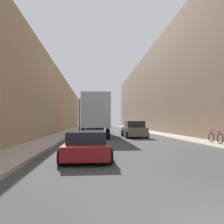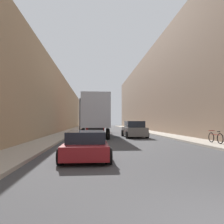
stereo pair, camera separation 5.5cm
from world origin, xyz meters
name	(u,v)px [view 1 (the left image)]	position (x,y,z in m)	size (l,w,h in m)	color
sidewalk_right	(148,132)	(6.00, 30.00, 0.07)	(2.21, 80.00, 0.15)	#B2A899
sidewalk_left	(68,132)	(-6.00, 30.00, 0.07)	(2.21, 80.00, 0.15)	#B2A899
building_right	(173,88)	(10.11, 30.00, 6.93)	(6.00, 80.00, 13.85)	#846B56
building_left	(40,103)	(-10.11, 30.00, 4.43)	(6.00, 80.00, 8.87)	tan
semi_truck	(95,115)	(-2.10, 22.58, 2.36)	(2.58, 14.05, 4.21)	#B2B7C1
sedan_car	(87,145)	(-2.61, 7.25, 0.59)	(2.09, 4.67, 1.21)	maroon
suv_car	(134,130)	(1.93, 19.62, 0.80)	(2.22, 4.60, 1.68)	slate
traffic_signal_gantry	(87,108)	(-3.47, 36.36, 3.97)	(5.37, 0.35, 5.77)	black
parked_bicycle	(216,138)	(6.13, 11.56, 0.53)	(0.44, 1.82, 0.86)	black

